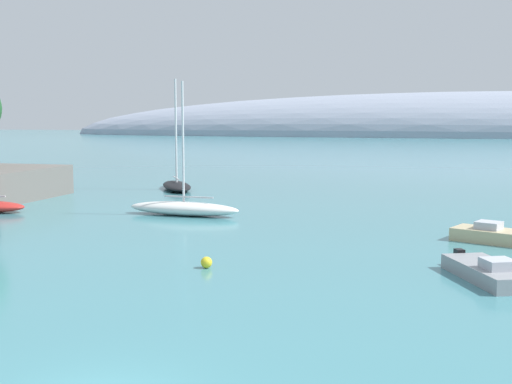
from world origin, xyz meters
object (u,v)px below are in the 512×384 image
(motorboat_sand_outer, at_px, (503,236))
(motorboat_grey_foreground, at_px, (489,272))
(sailboat_black_near_shore, at_px, (177,185))
(mooring_buoy_yellow, at_px, (206,262))
(sailboat_white_outer_mooring, at_px, (184,208))

(motorboat_sand_outer, bearing_deg, motorboat_grey_foreground, 104.24)
(sailboat_black_near_shore, relative_size, motorboat_sand_outer, 1.81)
(sailboat_black_near_shore, bearing_deg, motorboat_grey_foreground, 11.69)
(sailboat_black_near_shore, xyz_separation_m, mooring_buoy_yellow, (12.85, -29.11, -0.23))
(sailboat_black_near_shore, xyz_separation_m, motorboat_grey_foreground, (24.71, -28.25, -0.12))
(sailboat_black_near_shore, height_order, motorboat_sand_outer, sailboat_black_near_shore)
(sailboat_black_near_shore, xyz_separation_m, sailboat_white_outer_mooring, (6.28, -14.66, 0.04))
(sailboat_black_near_shore, bearing_deg, mooring_buoy_yellow, -5.67)
(motorboat_grey_foreground, xyz_separation_m, mooring_buoy_yellow, (-11.86, -0.86, -0.10))
(sailboat_black_near_shore, distance_m, motorboat_grey_foreground, 37.53)
(sailboat_white_outer_mooring, xyz_separation_m, motorboat_sand_outer, (19.83, -5.08, -0.14))
(motorboat_grey_foreground, distance_m, mooring_buoy_yellow, 11.89)
(sailboat_white_outer_mooring, relative_size, motorboat_sand_outer, 1.62)
(sailboat_black_near_shore, relative_size, mooring_buoy_yellow, 19.81)
(sailboat_white_outer_mooring, xyz_separation_m, mooring_buoy_yellow, (6.56, -14.45, -0.27))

